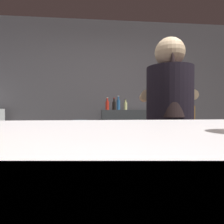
{
  "coord_description": "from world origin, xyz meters",
  "views": [
    {
      "loc": [
        -0.24,
        -1.26,
        1.1
      ],
      "look_at": [
        -0.19,
        -0.75,
        1.09
      ],
      "focal_mm": 30.58,
      "sensor_mm": 36.0,
      "label": 1
    }
  ],
  "objects_px": {
    "bartender": "(170,131)",
    "bottle_soy": "(107,105)",
    "mixing_bowl": "(80,123)",
    "bottle_vinegar": "(125,106)",
    "bottle_hot_sauce": "(114,105)",
    "bottle_olive_oil": "(118,104)",
    "knife_block": "(188,115)",
    "chefs_knife": "(181,126)"
  },
  "relations": [
    {
      "from": "knife_block",
      "to": "bottle_hot_sauce",
      "type": "bearing_deg",
      "value": 113.14
    },
    {
      "from": "bartender",
      "to": "knife_block",
      "type": "height_order",
      "value": "bartender"
    },
    {
      "from": "knife_block",
      "to": "bottle_soy",
      "type": "height_order",
      "value": "bottle_soy"
    },
    {
      "from": "bartender",
      "to": "bottle_olive_oil",
      "type": "xyz_separation_m",
      "value": [
        -0.16,
        1.77,
        0.24
      ]
    },
    {
      "from": "chefs_knife",
      "to": "bottle_vinegar",
      "type": "distance_m",
      "value": 1.55
    },
    {
      "from": "chefs_knife",
      "to": "mixing_bowl",
      "type": "bearing_deg",
      "value": 178.83
    },
    {
      "from": "bottle_vinegar",
      "to": "bottle_soy",
      "type": "xyz_separation_m",
      "value": [
        -0.32,
        -0.01,
        0.01
      ]
    },
    {
      "from": "bottle_olive_oil",
      "to": "bartender",
      "type": "bearing_deg",
      "value": -84.94
    },
    {
      "from": "knife_block",
      "to": "bottle_hot_sauce",
      "type": "relative_size",
      "value": 1.4
    },
    {
      "from": "chefs_knife",
      "to": "bottle_vinegar",
      "type": "bearing_deg",
      "value": 109.59
    },
    {
      "from": "mixing_bowl",
      "to": "bottle_vinegar",
      "type": "height_order",
      "value": "bottle_vinegar"
    },
    {
      "from": "mixing_bowl",
      "to": "chefs_knife",
      "type": "distance_m",
      "value": 0.99
    },
    {
      "from": "chefs_knife",
      "to": "bottle_hot_sauce",
      "type": "distance_m",
      "value": 1.58
    },
    {
      "from": "bottle_soy",
      "to": "bottle_hot_sauce",
      "type": "bearing_deg",
      "value": -2.47
    },
    {
      "from": "mixing_bowl",
      "to": "bottle_vinegar",
      "type": "bearing_deg",
      "value": 62.81
    },
    {
      "from": "bottle_vinegar",
      "to": "bartender",
      "type": "bearing_deg",
      "value": -89.59
    },
    {
      "from": "mixing_bowl",
      "to": "bottle_olive_oil",
      "type": "xyz_separation_m",
      "value": [
        0.54,
        1.19,
        0.22
      ]
    },
    {
      "from": "bottle_olive_oil",
      "to": "bottle_soy",
      "type": "bearing_deg",
      "value": 143.02
    },
    {
      "from": "knife_block",
      "to": "bottle_soy",
      "type": "distance_m",
      "value": 1.6
    },
    {
      "from": "bottle_hot_sauce",
      "to": "bartender",
      "type": "bearing_deg",
      "value": -83.53
    },
    {
      "from": "mixing_bowl",
      "to": "bottle_vinegar",
      "type": "distance_m",
      "value": 1.51
    },
    {
      "from": "bottle_soy",
      "to": "bottle_olive_oil",
      "type": "relative_size",
      "value": 0.92
    },
    {
      "from": "bottle_hot_sauce",
      "to": "bottle_olive_oil",
      "type": "distance_m",
      "value": 0.14
    },
    {
      "from": "mixing_bowl",
      "to": "bottle_olive_oil",
      "type": "height_order",
      "value": "bottle_olive_oil"
    },
    {
      "from": "bartender",
      "to": "bottle_soy",
      "type": "distance_m",
      "value": 1.94
    },
    {
      "from": "chefs_knife",
      "to": "bottle_hot_sauce",
      "type": "height_order",
      "value": "bottle_hot_sauce"
    },
    {
      "from": "knife_block",
      "to": "bottle_vinegar",
      "type": "distance_m",
      "value": 1.49
    },
    {
      "from": "bottle_soy",
      "to": "knife_block",
      "type": "bearing_deg",
      "value": -63.08
    },
    {
      "from": "bottle_hot_sauce",
      "to": "bottle_olive_oil",
      "type": "height_order",
      "value": "bottle_olive_oil"
    },
    {
      "from": "knife_block",
      "to": "mixing_bowl",
      "type": "height_order",
      "value": "knife_block"
    },
    {
      "from": "mixing_bowl",
      "to": "chefs_knife",
      "type": "xyz_separation_m",
      "value": [
        0.98,
        -0.17,
        -0.02
      ]
    },
    {
      "from": "bartender",
      "to": "bottle_vinegar",
      "type": "bearing_deg",
      "value": 11.75
    },
    {
      "from": "mixing_bowl",
      "to": "bottle_olive_oil",
      "type": "distance_m",
      "value": 1.33
    },
    {
      "from": "bottle_vinegar",
      "to": "bottle_soy",
      "type": "distance_m",
      "value": 0.32
    },
    {
      "from": "mixing_bowl",
      "to": "bottle_soy",
      "type": "height_order",
      "value": "bottle_soy"
    },
    {
      "from": "bartender",
      "to": "bottle_hot_sauce",
      "type": "xyz_separation_m",
      "value": [
        -0.21,
        1.89,
        0.23
      ]
    },
    {
      "from": "knife_block",
      "to": "bottle_olive_oil",
      "type": "xyz_separation_m",
      "value": [
        -0.55,
        1.29,
        0.14
      ]
    },
    {
      "from": "bartender",
      "to": "bottle_vinegar",
      "type": "xyz_separation_m",
      "value": [
        -0.01,
        1.91,
        0.22
      ]
    },
    {
      "from": "knife_block",
      "to": "bottle_soy",
      "type": "relative_size",
      "value": 1.36
    },
    {
      "from": "bottle_soy",
      "to": "bottle_olive_oil",
      "type": "distance_m",
      "value": 0.22
    },
    {
      "from": "chefs_knife",
      "to": "bottle_soy",
      "type": "bearing_deg",
      "value": 120.78
    },
    {
      "from": "bottle_vinegar",
      "to": "bottle_hot_sauce",
      "type": "relative_size",
      "value": 0.91
    }
  ]
}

